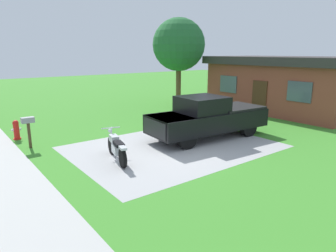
{
  "coord_description": "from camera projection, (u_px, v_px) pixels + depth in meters",
  "views": [
    {
      "loc": [
        9.33,
        -7.4,
        3.77
      ],
      "look_at": [
        -0.08,
        -0.24,
        0.9
      ],
      "focal_mm": 32.59,
      "sensor_mm": 36.0,
      "label": 1
    }
  ],
  "objects": [
    {
      "name": "ground_plane",
      "position": [
        174.0,
        147.0,
        12.46
      ],
      "size": [
        80.0,
        80.0,
        0.0
      ],
      "primitive_type": "plane",
      "color": "#3D872A"
    },
    {
      "name": "driveway_pad",
      "position": [
        174.0,
        147.0,
        12.46
      ],
      "size": [
        5.89,
        8.01,
        0.01
      ],
      "primitive_type": "cube",
      "color": "#A2A2A2",
      "rests_on": "ground"
    },
    {
      "name": "sidewalk_strip",
      "position": [
        13.0,
        184.0,
        8.93
      ],
      "size": [
        36.0,
        1.8,
        0.01
      ],
      "primitive_type": "cube",
      "color": "#AAAAA5",
      "rests_on": "ground"
    },
    {
      "name": "motorcycle",
      "position": [
        116.0,
        147.0,
        10.83
      ],
      "size": [
        2.18,
        0.85,
        1.09
      ],
      "color": "black",
      "rests_on": "ground"
    },
    {
      "name": "pickup_truck",
      "position": [
        209.0,
        117.0,
        13.65
      ],
      "size": [
        2.42,
        5.75,
        1.9
      ],
      "color": "black",
      "rests_on": "ground"
    },
    {
      "name": "fire_hydrant",
      "position": [
        16.0,
        130.0,
        13.45
      ],
      "size": [
        0.32,
        0.4,
        0.87
      ],
      "color": "red",
      "rests_on": "ground"
    },
    {
      "name": "mailbox",
      "position": [
        28.0,
        124.0,
        12.12
      ],
      "size": [
        0.26,
        0.48,
        1.26
      ],
      "color": "#4C3823",
      "rests_on": "ground"
    },
    {
      "name": "shade_tree",
      "position": [
        179.0,
        45.0,
        21.22
      ],
      "size": [
        3.65,
        3.65,
        6.11
      ],
      "color": "brown",
      "rests_on": "ground"
    },
    {
      "name": "neighbor_house",
      "position": [
        284.0,
        83.0,
        19.8
      ],
      "size": [
        9.6,
        5.6,
        3.5
      ],
      "color": "brown",
      "rests_on": "ground"
    }
  ]
}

